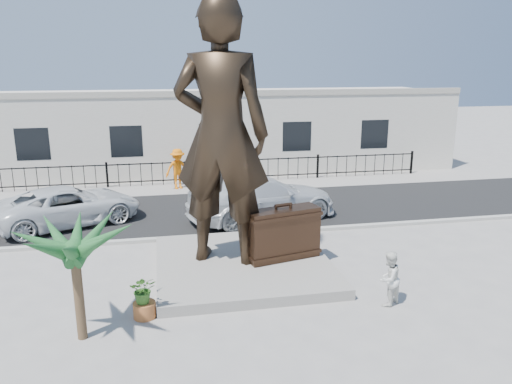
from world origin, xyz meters
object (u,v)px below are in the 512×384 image
(suitcase, at_px, (283,234))
(statue, at_px, (221,134))
(car_white, at_px, (69,206))
(tourist, at_px, (389,279))

(suitcase, bearing_deg, statue, 156.89)
(suitcase, xyz_separation_m, car_white, (-7.14, 5.61, -0.33))
(tourist, distance_m, car_white, 12.58)
(statue, relative_size, suitcase, 3.43)
(suitcase, xyz_separation_m, tourist, (2.10, -2.92, -0.36))
(statue, distance_m, car_white, 8.25)
(suitcase, bearing_deg, car_white, 128.12)
(statue, relative_size, car_white, 1.43)
(statue, height_order, car_white, statue)
(statue, xyz_separation_m, car_white, (-5.33, 5.31, -3.39))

